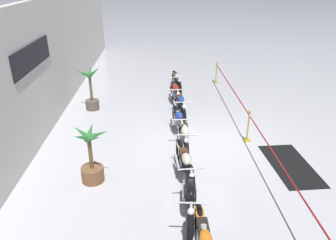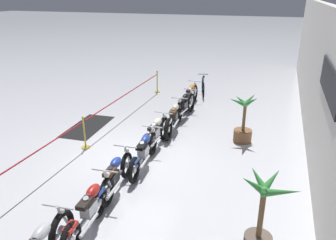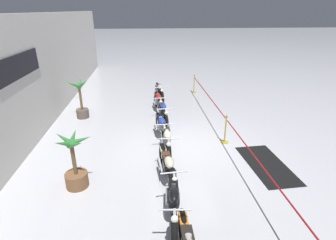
# 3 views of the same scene
# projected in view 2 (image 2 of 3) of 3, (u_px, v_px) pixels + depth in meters

# --- Properties ---
(ground_plane) EXTENTS (120.00, 120.00, 0.00)m
(ground_plane) POSITION_uv_depth(u_px,v_px,m) (131.00, 154.00, 9.86)
(ground_plane) COLOR silver
(back_wall) EXTENTS (28.00, 0.29, 4.20)m
(back_wall) POSITION_uv_depth(u_px,v_px,m) (330.00, 106.00, 7.55)
(back_wall) COLOR silver
(back_wall) RESTS_ON ground
(motorcycle_orange_0) EXTENTS (2.18, 0.62, 0.95)m
(motorcycle_orange_0) POSITION_uv_depth(u_px,v_px,m) (191.00, 96.00, 13.70)
(motorcycle_orange_0) COLOR black
(motorcycle_orange_0) RESTS_ON ground
(motorcycle_black_1) EXTENTS (2.33, 0.62, 0.96)m
(motorcycle_black_1) POSITION_uv_depth(u_px,v_px,m) (184.00, 106.00, 12.46)
(motorcycle_black_1) COLOR black
(motorcycle_black_1) RESTS_ON ground
(motorcycle_cream_2) EXTENTS (2.45, 0.62, 0.96)m
(motorcycle_cream_2) POSITION_uv_depth(u_px,v_px,m) (174.00, 118.00, 11.35)
(motorcycle_cream_2) COLOR black
(motorcycle_cream_2) RESTS_ON ground
(motorcycle_cream_3) EXTENTS (2.21, 0.62, 0.96)m
(motorcycle_cream_3) POSITION_uv_depth(u_px,v_px,m) (155.00, 134.00, 10.03)
(motorcycle_cream_3) COLOR black
(motorcycle_cream_3) RESTS_ON ground
(motorcycle_blue_4) EXTENTS (2.29, 0.62, 0.92)m
(motorcycle_blue_4) POSITION_uv_depth(u_px,v_px,m) (144.00, 152.00, 8.97)
(motorcycle_blue_4) COLOR black
(motorcycle_blue_4) RESTS_ON ground
(motorcycle_blue_5) EXTENTS (2.35, 0.62, 0.92)m
(motorcycle_blue_5) POSITION_uv_depth(u_px,v_px,m) (114.00, 178.00, 7.73)
(motorcycle_blue_5) COLOR black
(motorcycle_blue_5) RESTS_ON ground
(motorcycle_red_6) EXTENTS (2.31, 0.62, 0.93)m
(motorcycle_red_6) POSITION_uv_depth(u_px,v_px,m) (91.00, 209.00, 6.61)
(motorcycle_red_6) COLOR black
(motorcycle_red_6) RESTS_ON ground
(bicycle) EXTENTS (1.71, 0.61, 0.98)m
(bicycle) POSITION_uv_depth(u_px,v_px,m) (203.00, 87.00, 15.25)
(bicycle) COLOR black
(bicycle) RESTS_ON ground
(potted_palm_left_of_row) EXTENTS (0.97, 0.91, 1.61)m
(potted_palm_left_of_row) POSITION_uv_depth(u_px,v_px,m) (243.00, 124.00, 10.47)
(potted_palm_left_of_row) COLOR brown
(potted_palm_left_of_row) RESTS_ON ground
(potted_palm_right_of_row) EXTENTS (0.88, 1.03, 1.73)m
(potted_palm_right_of_row) POSITION_uv_depth(u_px,v_px,m) (261.00, 221.00, 5.87)
(potted_palm_right_of_row) COLOR brown
(potted_palm_right_of_row) RESTS_ON ground
(stanchion_far_left) EXTENTS (12.38, 0.28, 1.05)m
(stanchion_far_left) POSITION_uv_depth(u_px,v_px,m) (110.00, 108.00, 11.42)
(stanchion_far_left) COLOR gold
(stanchion_far_left) RESTS_ON ground
(stanchion_mid_left) EXTENTS (0.28, 0.28, 1.05)m
(stanchion_mid_left) POSITION_uv_depth(u_px,v_px,m) (85.00, 137.00, 10.10)
(stanchion_mid_left) COLOR gold
(stanchion_mid_left) RESTS_ON ground
(floor_banner) EXTENTS (2.36, 1.23, 0.01)m
(floor_banner) POSITION_uv_depth(u_px,v_px,m) (88.00, 126.00, 11.82)
(floor_banner) COLOR black
(floor_banner) RESTS_ON ground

